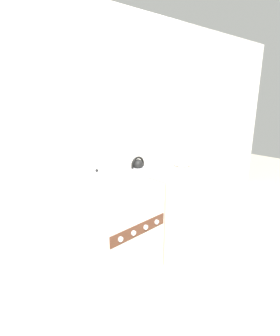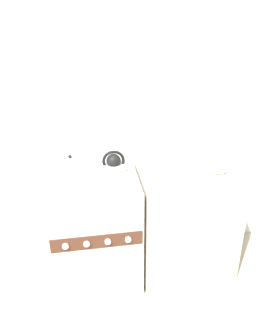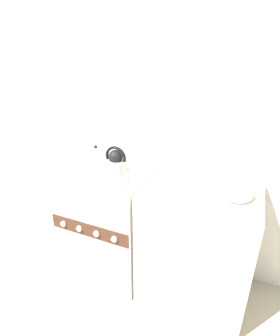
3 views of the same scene
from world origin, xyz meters
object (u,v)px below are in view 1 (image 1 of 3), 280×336
Objects in this scene: stove at (120,229)px; kettle at (138,173)px; enamel_bowl at (182,162)px; cooking_pot at (97,179)px.

stove is 0.58m from kettle.
cooking_pot is at bearing 173.88° from enamel_bowl.
kettle is at bearing -35.64° from cooking_pot.
kettle is (0.15, -0.10, 0.55)m from stove.
stove is 1.06m from enamel_bowl.
stove is 4.25× the size of cooking_pot.
kettle is 1.25× the size of cooking_pot.
kettle reaches higher than enamel_bowl.
enamel_bowl is at bearing 0.21° from stove.
cooking_pot is at bearing 144.36° from kettle.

